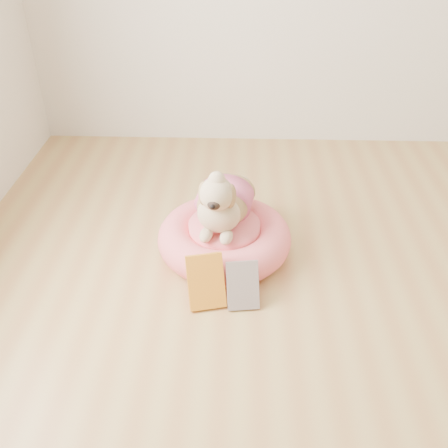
{
  "coord_description": "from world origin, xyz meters",
  "views": [
    {
      "loc": [
        -0.64,
        -1.0,
        1.5
      ],
      "look_at": [
        -0.71,
        0.89,
        0.19
      ],
      "focal_mm": 40.0,
      "sensor_mm": 36.0,
      "label": 1
    }
  ],
  "objects_px": {
    "pet_bed": "(224,238)",
    "book_white": "(243,285)",
    "dog": "(223,191)",
    "book_yellow": "(206,281)"
  },
  "relations": [
    {
      "from": "pet_bed",
      "to": "book_yellow",
      "type": "height_order",
      "value": "book_yellow"
    },
    {
      "from": "pet_bed",
      "to": "book_yellow",
      "type": "relative_size",
      "value": 2.74
    },
    {
      "from": "dog",
      "to": "book_yellow",
      "type": "height_order",
      "value": "dog"
    },
    {
      "from": "pet_bed",
      "to": "book_yellow",
      "type": "distance_m",
      "value": 0.37
    },
    {
      "from": "dog",
      "to": "book_white",
      "type": "distance_m",
      "value": 0.46
    },
    {
      "from": "pet_bed",
      "to": "dog",
      "type": "height_order",
      "value": "dog"
    },
    {
      "from": "pet_bed",
      "to": "book_white",
      "type": "height_order",
      "value": "book_white"
    },
    {
      "from": "book_white",
      "to": "pet_bed",
      "type": "bearing_deg",
      "value": 96.41
    },
    {
      "from": "book_yellow",
      "to": "dog",
      "type": "bearing_deg",
      "value": 67.7
    },
    {
      "from": "pet_bed",
      "to": "book_yellow",
      "type": "xyz_separation_m",
      "value": [
        -0.07,
        -0.36,
        0.03
      ]
    }
  ]
}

